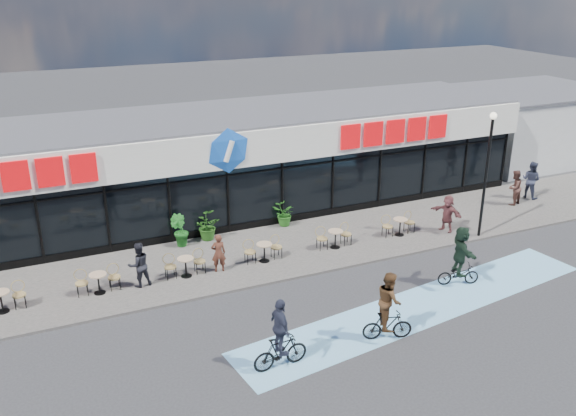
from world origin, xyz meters
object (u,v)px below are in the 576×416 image
Objects in this scene: patron_left at (219,253)px; cyclist_a at (388,309)px; pedestrian_a at (447,213)px; potted_plant_right at (283,215)px; lamp_post at (487,165)px; potted_plant_mid at (206,226)px; pedestrian_c at (514,188)px; potted_plant_left at (180,231)px; cyclist_b at (460,257)px; pedestrian_b at (531,180)px; patron_right at (139,265)px.

patron_left is 7.14m from cyclist_a.
cyclist_a is at bearing 127.82° from patron_left.
potted_plant_right is at bearing -137.85° from pedestrian_a.
lamp_post is 3.28× the size of pedestrian_a.
pedestrian_c is (14.72, -2.02, 0.27)m from potted_plant_mid.
pedestrian_c is (15.87, -1.86, 0.19)m from potted_plant_left.
pedestrian_a is (10.93, -3.17, 0.15)m from potted_plant_left.
cyclist_b is at bearing -51.81° from pedestrian_a.
cyclist_b reaches higher than potted_plant_left.
cyclist_a reaches higher than cyclist_b.
pedestrian_c reaches higher than pedestrian_a.
pedestrian_a reaches higher than patron_left.
potted_plant_mid is at bearing 64.15° from pedestrian_b.
pedestrian_c reaches higher than potted_plant_mid.
lamp_post is at bearing 164.80° from patron_right.
potted_plant_mid is 3.04m from patron_left.
patron_right is 18.07m from pedestrian_c.
pedestrian_b reaches higher than potted_plant_left.
cyclist_b is (4.27, 1.97, 0.04)m from cyclist_a.
potted_plant_mid is 0.52× the size of cyclist_a.
cyclist_b is (10.57, -4.37, 0.15)m from patron_right.
cyclist_b is (-3.50, -3.00, -2.16)m from lamp_post.
patron_left reaches higher than potted_plant_left.
lamp_post is 6.42m from pedestrian_b.
patron_left is (-11.15, 1.32, -2.40)m from lamp_post.
potted_plant_right is 7.09m from pedestrian_a.
patron_right is at bearing -138.42° from potted_plant_mid.
potted_plant_mid is 0.73× the size of pedestrian_a.
pedestrian_c is at bearing -7.82° from potted_plant_mid.
cyclist_b is (-2.54, -3.99, 0.17)m from pedestrian_a.
potted_plant_left is 1.13× the size of potted_plant_mid.
pedestrian_c is 0.75× the size of cyclist_a.
pedestrian_b reaches higher than patron_left.
potted_plant_mid is at bearing -179.25° from potted_plant_right.
potted_plant_left is 0.89× the size of patron_left.
potted_plant_mid is 16.22m from pedestrian_b.
patron_right is (-2.92, 0.05, 0.09)m from patron_left.
lamp_post is 2.33× the size of cyclist_a.
potted_plant_right is 0.63× the size of patron_right.
pedestrian_b is at bearing 179.18° from pedestrian_c.
cyclist_a reaches higher than potted_plant_mid.
pedestrian_c reaches higher than potted_plant_left.
cyclist_b reaches higher than potted_plant_right.
potted_plant_mid is 3.55m from potted_plant_right.
pedestrian_a reaches higher than potted_plant_left.
potted_plant_right is at bearing -27.08° from pedestrian_c.
potted_plant_right is 9.36m from cyclist_a.
lamp_post is 2.71m from pedestrian_a.
cyclist_a reaches higher than pedestrian_c.
pedestrian_c is at bearing 31.76° from cyclist_a.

